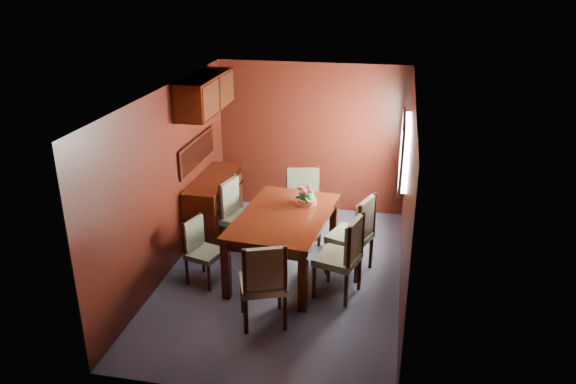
% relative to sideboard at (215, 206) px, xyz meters
% --- Properties ---
extents(ground, '(4.50, 4.50, 0.00)m').
position_rel_sideboard_xyz_m(ground, '(1.25, -1.00, -0.45)').
color(ground, '#363A49').
rests_on(ground, ground).
extents(room_shell, '(3.06, 4.52, 2.41)m').
position_rel_sideboard_xyz_m(room_shell, '(1.15, -0.67, 1.18)').
color(room_shell, black).
rests_on(room_shell, ground).
extents(sideboard, '(0.48, 1.40, 0.90)m').
position_rel_sideboard_xyz_m(sideboard, '(0.00, 0.00, 0.00)').
color(sideboard, black).
rests_on(sideboard, ground).
extents(dining_table, '(1.26, 1.85, 0.82)m').
position_rel_sideboard_xyz_m(dining_table, '(1.24, -0.90, 0.26)').
color(dining_table, black).
rests_on(dining_table, ground).
extents(chair_left_near, '(0.49, 0.50, 0.86)m').
position_rel_sideboard_xyz_m(chair_left_near, '(0.25, -1.33, 0.03)').
color(chair_left_near, black).
rests_on(chair_left_near, ground).
extents(chair_left_far, '(0.57, 0.59, 1.04)m').
position_rel_sideboard_xyz_m(chair_left_far, '(0.47, -0.40, 0.13)').
color(chair_left_far, black).
rests_on(chair_left_far, ground).
extents(chair_right_near, '(0.60, 0.62, 1.06)m').
position_rel_sideboard_xyz_m(chair_right_near, '(2.06, -1.33, 0.14)').
color(chair_right_near, black).
rests_on(chair_right_near, ground).
extents(chair_right_far, '(0.64, 0.65, 1.08)m').
position_rel_sideboard_xyz_m(chair_right_far, '(2.15, -0.75, 0.15)').
color(chair_right_far, black).
rests_on(chair_right_far, ground).
extents(chair_head, '(0.63, 0.62, 1.05)m').
position_rel_sideboard_xyz_m(chair_head, '(1.26, -2.12, 0.13)').
color(chair_head, black).
rests_on(chair_head, ground).
extents(chair_foot, '(0.60, 0.59, 1.07)m').
position_rel_sideboard_xyz_m(chair_foot, '(1.31, 0.14, 0.14)').
color(chair_foot, black).
rests_on(chair_foot, ground).
extents(flower_centerpiece, '(0.28, 0.28, 0.28)m').
position_rel_sideboard_xyz_m(flower_centerpiece, '(1.47, -0.50, 0.51)').
color(flower_centerpiece, '#BA6239').
rests_on(flower_centerpiece, dining_table).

